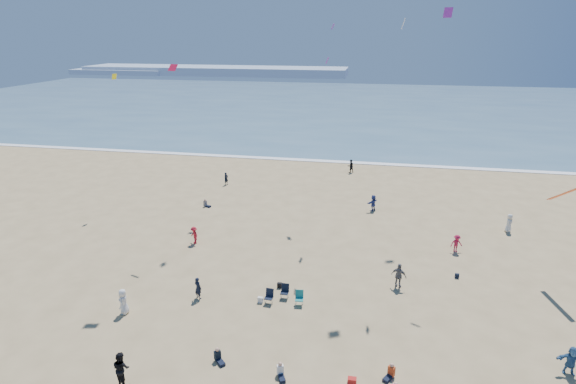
# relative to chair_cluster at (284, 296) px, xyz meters

# --- Properties ---
(ocean) EXTENTS (220.00, 100.00, 0.06)m
(ocean) POSITION_rel_chair_cluster_xyz_m (-1.32, 84.79, -0.47)
(ocean) COLOR #476B84
(ocean) RESTS_ON ground
(surf_line) EXTENTS (220.00, 1.20, 0.08)m
(surf_line) POSITION_rel_chair_cluster_xyz_m (-1.32, 34.79, -0.46)
(surf_line) COLOR white
(surf_line) RESTS_ON ground
(headland_far) EXTENTS (110.00, 20.00, 3.20)m
(headland_far) POSITION_rel_chair_cluster_xyz_m (-61.32, 159.79, 1.10)
(headland_far) COLOR #7A8EA8
(headland_far) RESTS_ON ground
(headland_near) EXTENTS (40.00, 14.00, 2.00)m
(headland_near) POSITION_rel_chair_cluster_xyz_m (-101.32, 154.79, 0.50)
(headland_near) COLOR #7A8EA8
(headland_near) RESTS_ON ground
(standing_flyers) EXTENTS (29.60, 42.44, 1.87)m
(standing_flyers) POSITION_rel_chair_cluster_xyz_m (4.23, 4.22, 0.34)
(standing_flyers) COLOR silver
(standing_flyers) RESTS_ON ground
(seated_group) EXTENTS (19.20, 23.35, 0.84)m
(seated_group) POSITION_rel_chair_cluster_xyz_m (0.21, -1.97, -0.08)
(seated_group) COLOR white
(seated_group) RESTS_ON ground
(chair_cluster) EXTENTS (2.65, 1.43, 1.00)m
(chair_cluster) POSITION_rel_chair_cluster_xyz_m (0.00, 0.00, 0.00)
(chair_cluster) COLOR black
(chair_cluster) RESTS_ON ground
(white_tote) EXTENTS (0.35, 0.20, 0.40)m
(white_tote) POSITION_rel_chair_cluster_xyz_m (-1.55, -0.30, -0.30)
(white_tote) COLOR white
(white_tote) RESTS_ON ground
(black_backpack) EXTENTS (0.30, 0.22, 0.38)m
(black_backpack) POSITION_rel_chair_cluster_xyz_m (-0.68, 1.72, -0.31)
(black_backpack) COLOR black
(black_backpack) RESTS_ON ground
(cooler) EXTENTS (0.45, 0.30, 0.30)m
(cooler) POSITION_rel_chair_cluster_xyz_m (4.83, -6.47, -0.35)
(cooler) COLOR red
(cooler) RESTS_ON ground
(navy_bag) EXTENTS (0.28, 0.18, 0.34)m
(navy_bag) POSITION_rel_chair_cluster_xyz_m (11.78, 5.45, -0.33)
(navy_bag) COLOR black
(navy_bag) RESTS_ON ground
(kites_aloft) EXTENTS (39.78, 36.72, 28.78)m
(kites_aloft) POSITION_rel_chair_cluster_xyz_m (7.43, 2.76, 14.24)
(kites_aloft) COLOR silver
(kites_aloft) RESTS_ON ground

